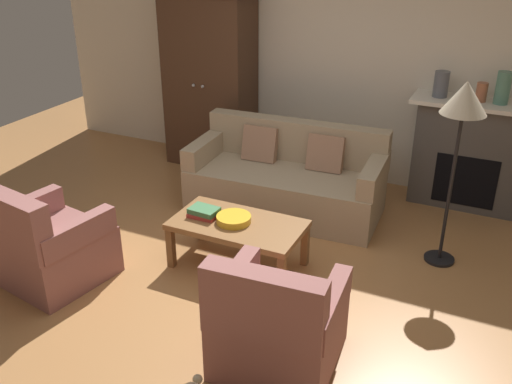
# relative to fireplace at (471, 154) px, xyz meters

# --- Properties ---
(ground_plane) EXTENTS (9.60, 9.60, 0.00)m
(ground_plane) POSITION_rel_fireplace_xyz_m (-1.55, -2.30, -0.57)
(ground_plane) COLOR #B27A47
(back_wall) EXTENTS (7.20, 0.10, 2.80)m
(back_wall) POSITION_rel_fireplace_xyz_m (-1.55, 0.25, 0.83)
(back_wall) COLOR silver
(back_wall) RESTS_ON ground
(fireplace) EXTENTS (1.26, 0.48, 1.12)m
(fireplace) POSITION_rel_fireplace_xyz_m (0.00, 0.00, 0.00)
(fireplace) COLOR #4C4947
(fireplace) RESTS_ON ground
(armoire) EXTENTS (1.06, 0.57, 2.01)m
(armoire) POSITION_rel_fireplace_xyz_m (-2.95, -0.08, 0.44)
(armoire) COLOR #472D1E
(armoire) RESTS_ON ground
(couch) EXTENTS (1.96, 0.95, 0.86)m
(couch) POSITION_rel_fireplace_xyz_m (-1.64, -0.86, -0.25)
(couch) COLOR tan
(couch) RESTS_ON ground
(coffee_table) EXTENTS (1.10, 0.60, 0.42)m
(coffee_table) POSITION_rel_fireplace_xyz_m (-1.60, -2.04, -0.20)
(coffee_table) COLOR olive
(coffee_table) RESTS_ON ground
(fruit_bowl) EXTENTS (0.29, 0.29, 0.06)m
(fruit_bowl) POSITION_rel_fireplace_xyz_m (-1.63, -2.05, -0.12)
(fruit_bowl) COLOR gold
(fruit_bowl) RESTS_ON coffee_table
(book_stack) EXTENTS (0.25, 0.18, 0.08)m
(book_stack) POSITION_rel_fireplace_xyz_m (-1.91, -2.07, -0.11)
(book_stack) COLOR #B73833
(book_stack) RESTS_ON coffee_table
(mantel_vase_slate) EXTENTS (0.14, 0.14, 0.25)m
(mantel_vase_slate) POSITION_rel_fireplace_xyz_m (-0.38, -0.02, 0.68)
(mantel_vase_slate) COLOR #565B66
(mantel_vase_slate) RESTS_ON fireplace
(mantel_vase_terracotta) EXTENTS (0.11, 0.11, 0.18)m
(mantel_vase_terracotta) POSITION_rel_fireplace_xyz_m (-0.00, -0.02, 0.64)
(mantel_vase_terracotta) COLOR #A86042
(mantel_vase_terracotta) RESTS_ON fireplace
(mantel_vase_jade) EXTENTS (0.13, 0.13, 0.31)m
(mantel_vase_jade) POSITION_rel_fireplace_xyz_m (0.18, -0.02, 0.70)
(mantel_vase_jade) COLOR slate
(mantel_vase_jade) RESTS_ON fireplace
(armchair_near_left) EXTENTS (0.89, 0.89, 0.88)m
(armchair_near_left) POSITION_rel_fireplace_xyz_m (-2.89, -2.89, -0.25)
(armchair_near_left) COLOR #935B56
(armchair_near_left) RESTS_ON ground
(armchair_near_right) EXTENTS (0.83, 0.82, 0.88)m
(armchair_near_right) POSITION_rel_fireplace_xyz_m (-0.82, -3.01, -0.25)
(armchair_near_right) COLOR #935B56
(armchair_near_right) RESTS_ON ground
(floor_lamp) EXTENTS (0.36, 0.36, 1.60)m
(floor_lamp) POSITION_rel_fireplace_xyz_m (-0.04, -1.21, 0.81)
(floor_lamp) COLOR black
(floor_lamp) RESTS_ON ground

